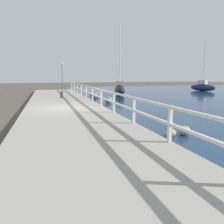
% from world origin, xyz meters
% --- Properties ---
extents(ground_plane, '(120.00, 120.00, 0.00)m').
position_xyz_m(ground_plane, '(0.00, 0.00, 0.00)').
color(ground_plane, '#4C473D').
extents(dock_walkway, '(4.75, 36.00, 0.27)m').
position_xyz_m(dock_walkway, '(0.00, 0.00, 0.14)').
color(dock_walkway, '#9E998E').
rests_on(dock_walkway, ground).
extents(railing, '(0.10, 32.50, 1.07)m').
position_xyz_m(railing, '(2.28, -0.00, 1.00)').
color(railing, silver).
rests_on(railing, dock_walkway).
extents(boulder_far_strip, '(0.48, 0.43, 0.36)m').
position_xyz_m(boulder_far_strip, '(3.73, -6.74, 0.18)').
color(boulder_far_strip, gray).
rests_on(boulder_far_strip, ground).
extents(boulder_water_edge, '(0.78, 0.71, 0.59)m').
position_xyz_m(boulder_water_edge, '(3.90, 8.86, 0.29)').
color(boulder_water_edge, '#666056').
rests_on(boulder_water_edge, ground).
extents(boulder_upstream, '(0.77, 0.69, 0.58)m').
position_xyz_m(boulder_upstream, '(3.38, 7.44, 0.29)').
color(boulder_upstream, '#666056').
rests_on(boulder_upstream, ground).
extents(boulder_mid_strip, '(0.39, 0.35, 0.29)m').
position_xyz_m(boulder_mid_strip, '(3.14, -6.79, 0.15)').
color(boulder_mid_strip, gray).
rests_on(boulder_mid_strip, ground).
extents(boulder_near_dock, '(0.66, 0.59, 0.49)m').
position_xyz_m(boulder_near_dock, '(3.78, 3.62, 0.25)').
color(boulder_near_dock, slate).
rests_on(boulder_near_dock, ground).
extents(mooring_bollard, '(0.22, 0.22, 0.60)m').
position_xyz_m(mooring_bollard, '(0.21, 5.90, 0.57)').
color(mooring_bollard, '#333338').
rests_on(mooring_bollard, dock_walkway).
extents(dock_lamp, '(0.22, 0.22, 3.37)m').
position_xyz_m(dock_lamp, '(0.67, 10.71, 2.52)').
color(dock_lamp, '#514C47').
rests_on(dock_lamp, dock_walkway).
extents(sailboat_navy, '(2.01, 4.18, 6.83)m').
position_xyz_m(sailboat_navy, '(20.68, 13.09, 0.61)').
color(sailboat_navy, '#192347').
rests_on(sailboat_navy, water_surface).
extents(sailboat_black, '(2.00, 4.11, 7.86)m').
position_xyz_m(sailboat_black, '(7.01, 10.22, 0.67)').
color(sailboat_black, black).
rests_on(sailboat_black, water_surface).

